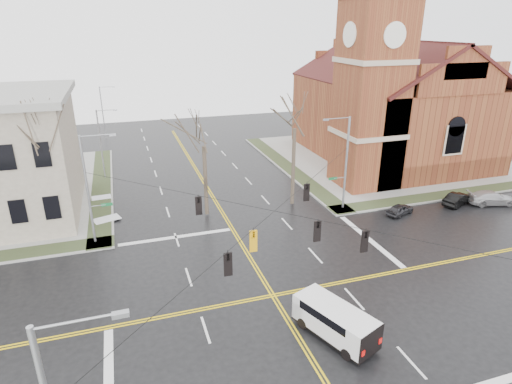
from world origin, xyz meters
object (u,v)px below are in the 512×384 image
object	(u,v)px
tree_ne	(295,123)
cargo_van	(332,318)
signal_pole_ne	(345,161)
tree_nw_near	(204,141)
church	(389,96)
streetlight_north_b	(103,110)
parked_car_c	(491,198)
streetlight_north_a	(102,142)
parked_car_a	(400,209)
tree_nw_far	(45,135)
signal_pole_nw	(89,187)
parked_car_b	(458,199)

from	to	relation	value
tree_ne	cargo_van	bearing A→B (deg)	-105.68
signal_pole_ne	tree_nw_near	distance (m)	13.31
church	streetlight_north_b	world-z (taller)	church
parked_car_c	tree_ne	bearing A→B (deg)	87.37
cargo_van	tree_ne	xyz separation A→B (m)	(5.24, 18.66, 7.15)
streetlight_north_a	signal_pole_ne	bearing A→B (deg)	-36.90
signal_pole_ne	tree_ne	world-z (taller)	tree_ne
church	cargo_van	size ratio (longest dim) A/B	5.03
tree_ne	streetlight_north_a	bearing A→B (deg)	141.83
signal_pole_ne	tree_nw_near	bearing A→B (deg)	168.45
streetlight_north_a	cargo_van	distance (m)	35.15
parked_car_a	tree_nw_far	bearing A→B (deg)	59.73
signal_pole_nw	cargo_van	size ratio (longest dim) A/B	1.65
parked_car_c	tree_nw_far	world-z (taller)	tree_nw_far
tree_nw_near	parked_car_b	bearing A→B (deg)	-12.09
signal_pole_ne	streetlight_north_b	size ratio (longest dim) A/B	1.12
cargo_van	parked_car_a	xyz separation A→B (m)	(14.08, 13.27, -0.62)
signal_pole_ne	parked_car_a	world-z (taller)	signal_pole_ne
church	tree_nw_near	world-z (taller)	church
signal_pole_ne	tree_nw_far	world-z (taller)	tree_nw_far
parked_car_a	tree_nw_far	distance (m)	31.67
church	cargo_van	world-z (taller)	church
church	parked_car_b	distance (m)	17.81
signal_pole_nw	cargo_van	bearing A→B (deg)	-50.66
church	signal_pole_nw	distance (m)	38.61
signal_pole_ne	parked_car_a	bearing A→B (deg)	-31.69
signal_pole_ne	cargo_van	bearing A→B (deg)	-120.20
streetlight_north_b	cargo_van	xyz separation A→B (m)	(12.57, -52.66, -3.32)
signal_pole_ne	streetlight_north_b	distance (m)	42.61
streetlight_north_b	tree_ne	size ratio (longest dim) A/B	0.70
church	tree_ne	bearing A→B (deg)	-148.52
tree_nw_near	tree_ne	xyz separation A→B (m)	(8.69, -0.13, 1.09)
parked_car_c	streetlight_north_b	bearing A→B (deg)	57.58
parked_car_a	cargo_van	bearing A→B (deg)	112.36
tree_nw_near	tree_ne	distance (m)	8.76
tree_nw_near	signal_pole_ne	bearing A→B (deg)	-11.55
church	signal_pole_nw	xyz separation A→B (m)	(-36.09, -13.28, -3.48)
signal_pole_ne	tree_nw_far	distance (m)	25.85
signal_pole_nw	church	bearing A→B (deg)	20.21
tree_nw_far	tree_ne	xyz separation A→B (m)	(21.31, 0.43, -0.55)
streetlight_north_b	cargo_van	size ratio (longest dim) A/B	1.46
signal_pole_nw	parked_car_c	distance (m)	38.01
signal_pole_nw	streetlight_north_b	world-z (taller)	signal_pole_nw
cargo_van	tree_nw_far	bearing A→B (deg)	109.82
signal_pole_ne	streetlight_north_a	size ratio (longest dim) A/B	1.12
parked_car_a	parked_car_b	distance (m)	6.96
streetlight_north_b	parked_car_b	world-z (taller)	streetlight_north_b
tree_nw_far	signal_pole_ne	bearing A→B (deg)	-4.65
parked_car_b	parked_car_c	bearing A→B (deg)	-127.04
church	parked_car_b	world-z (taller)	church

